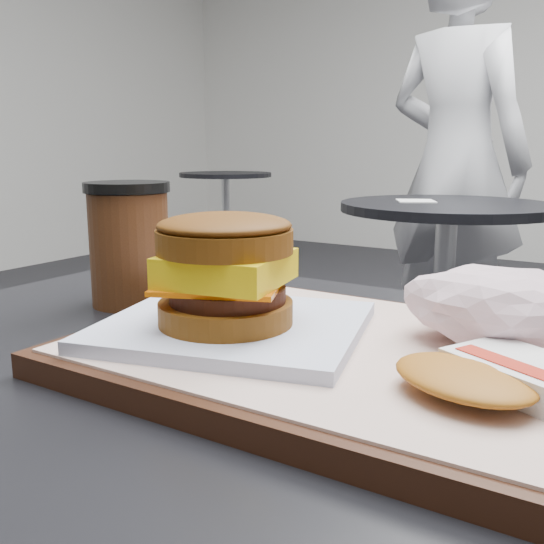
{
  "coord_description": "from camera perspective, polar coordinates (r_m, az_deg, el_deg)",
  "views": [
    {
      "loc": [
        0.22,
        -0.34,
        0.93
      ],
      "look_at": [
        -0.02,
        0.04,
        0.83
      ],
      "focal_mm": 40.0,
      "sensor_mm": 36.0,
      "label": 1
    }
  ],
  "objects": [
    {
      "name": "breakfast_sandwich",
      "position": [
        0.45,
        -4.16,
        -1.15
      ],
      "size": [
        0.23,
        0.21,
        0.09
      ],
      "color": "white",
      "rests_on": "serving_tray"
    },
    {
      "name": "neighbor_table",
      "position": [
        2.11,
        15.92,
        0.88
      ],
      "size": [
        0.7,
        0.7,
        0.75
      ],
      "color": "black",
      "rests_on": "ground"
    },
    {
      "name": "hash_brown",
      "position": [
        0.37,
        20.68,
        -9.25
      ],
      "size": [
        0.13,
        0.12,
        0.02
      ],
      "color": "white",
      "rests_on": "serving_tray"
    },
    {
      "name": "bg_table_mid",
      "position": [
        4.42,
        -4.37,
        6.88
      ],
      "size": [
        0.66,
        0.66,
        0.75
      ],
      "color": "black",
      "rests_on": "ground"
    },
    {
      "name": "coffee_cup",
      "position": [
        0.63,
        -13.27,
        2.61
      ],
      "size": [
        0.09,
        0.09,
        0.12
      ],
      "color": "#432210",
      "rests_on": "customer_table"
    },
    {
      "name": "napkin",
      "position": [
        2.1,
        13.38,
        6.53
      ],
      "size": [
        0.16,
        0.16,
        0.0
      ],
      "primitive_type": "cube",
      "rotation": [
        0.0,
        0.0,
        0.49
      ],
      "color": "white",
      "rests_on": "neighbor_table"
    },
    {
      "name": "crumpled_wrapper",
      "position": [
        0.46,
        20.25,
        -3.01
      ],
      "size": [
        0.13,
        0.1,
        0.06
      ],
      "primitive_type": null,
      "color": "white",
      "rests_on": "serving_tray"
    },
    {
      "name": "serving_tray",
      "position": [
        0.45,
        6.87,
        -7.84
      ],
      "size": [
        0.38,
        0.28,
        0.02
      ],
      "color": "black",
      "rests_on": "customer_table"
    },
    {
      "name": "patron",
      "position": [
        2.64,
        16.86,
        9.77
      ],
      "size": [
        0.72,
        0.58,
        1.73
      ],
      "primitive_type": "imported",
      "rotation": [
        0.0,
        0.0,
        2.85
      ],
      "color": "silver",
      "rests_on": "ground"
    }
  ]
}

